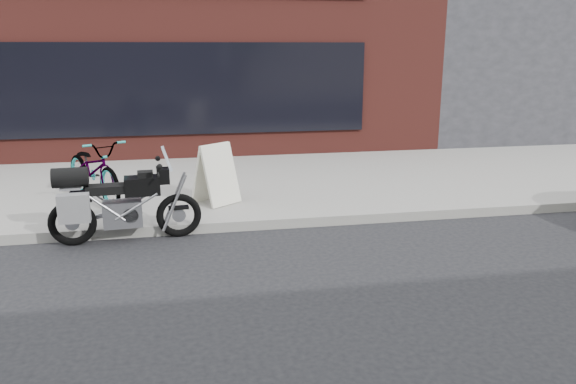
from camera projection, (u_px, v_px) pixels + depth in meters
name	position (u px, v px, depth m)	size (l,w,h in m)	color
near_sidewalk	(246.00, 179.00, 11.08)	(44.00, 6.00, 0.15)	gray
storefront	(151.00, 59.00, 16.81)	(14.00, 10.07, 4.50)	maroon
neighbour_building	(517.00, 34.00, 18.81)	(10.00, 10.00, 6.00)	#28282D
motorcycle	(115.00, 203.00, 7.59)	(2.04, 0.75, 1.29)	black
bicycle_front	(94.00, 170.00, 9.14)	(0.69, 1.97, 1.03)	gray
sandwich_sign	(216.00, 173.00, 9.01)	(0.82, 0.81, 0.97)	silver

